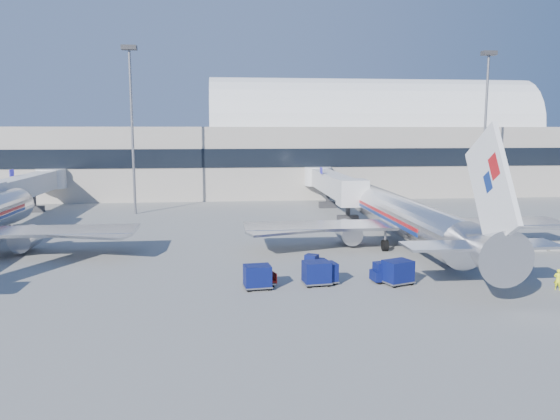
{
  "coord_description": "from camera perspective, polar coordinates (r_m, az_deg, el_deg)",
  "views": [
    {
      "loc": [
        -8.0,
        -46.22,
        11.49
      ],
      "look_at": [
        -2.44,
        6.0,
        3.77
      ],
      "focal_mm": 35.0,
      "sensor_mm": 36.0,
      "label": 1
    }
  ],
  "objects": [
    {
      "name": "tug_lead",
      "position": [
        42.57,
        10.97,
        -6.47
      ],
      "size": [
        2.54,
        1.58,
        1.55
      ],
      "rotation": [
        0.0,
        0.0,
        0.17
      ],
      "color": "#0A114C",
      "rests_on": "ground"
    },
    {
      "name": "mast_west",
      "position": [
        77.23,
        -15.28,
        10.52
      ],
      "size": [
        2.0,
        1.2,
        22.6
      ],
      "color": "slate",
      "rests_on": "ground"
    },
    {
      "name": "jetbridge_near",
      "position": [
        78.95,
        5.35,
        2.83
      ],
      "size": [
        4.4,
        27.5,
        6.25
      ],
      "color": "silver",
      "rests_on": "ground"
    },
    {
      "name": "airliner_main",
      "position": [
        54.5,
        13.29,
        -0.9
      ],
      "size": [
        32.0,
        37.26,
        12.07
      ],
      "color": "silver",
      "rests_on": "ground"
    },
    {
      "name": "cart_train_a",
      "position": [
        41.38,
        4.7,
        -6.55
      ],
      "size": [
        2.07,
        1.73,
        1.62
      ],
      "rotation": [
        0.0,
        0.0,
        0.2
      ],
      "color": "#0A114C",
      "rests_on": "ground"
    },
    {
      "name": "mast_east",
      "position": [
        85.23,
        20.74,
        10.05
      ],
      "size": [
        2.0,
        1.2,
        22.6
      ],
      "color": "slate",
      "rests_on": "ground"
    },
    {
      "name": "cart_solo_far",
      "position": [
        48.35,
        23.03,
        -4.96
      ],
      "size": [
        2.13,
        1.75,
        1.7
      ],
      "rotation": [
        0.0,
        0.0,
        -0.16
      ],
      "color": "#0A114C",
      "rests_on": "ground"
    },
    {
      "name": "barrier_mid",
      "position": [
        57.49,
        24.75,
        -3.49
      ],
      "size": [
        3.0,
        0.55,
        0.9
      ],
      "primitive_type": "cube",
      "color": "#9E9E96",
      "rests_on": "ground"
    },
    {
      "name": "ground",
      "position": [
        48.29,
        3.65,
        -5.42
      ],
      "size": [
        260.0,
        260.0,
        0.0
      ],
      "primitive_type": "plane",
      "color": "gray",
      "rests_on": "ground"
    },
    {
      "name": "ramp_worker",
      "position": [
        44.54,
        27.06,
        -6.49
      ],
      "size": [
        0.67,
        0.65,
        1.56
      ],
      "primitive_type": "imported",
      "rotation": [
        0.0,
        0.0,
        2.45
      ],
      "color": "#E0EE19",
      "rests_on": "ground"
    },
    {
      "name": "cart_train_b",
      "position": [
        40.96,
        3.84,
        -6.55
      ],
      "size": [
        2.21,
        1.78,
        1.8
      ],
      "rotation": [
        0.0,
        0.0,
        0.11
      ],
      "color": "#0A114C",
      "rests_on": "ground"
    },
    {
      "name": "barrier_near",
      "position": [
        55.88,
        21.84,
        -3.64
      ],
      "size": [
        3.0,
        0.55,
        0.9
      ],
      "primitive_type": "cube",
      "color": "#9E9E96",
      "rests_on": "ground"
    },
    {
      "name": "cart_solo_near",
      "position": [
        41.98,
        12.21,
        -6.32
      ],
      "size": [
        2.53,
        2.24,
        1.85
      ],
      "rotation": [
        0.0,
        0.0,
        0.36
      ],
      "color": "#0A114C",
      "rests_on": "ground"
    },
    {
      "name": "jetbridge_mid",
      "position": [
        81.78,
        -24.91,
        2.28
      ],
      "size": [
        4.4,
        27.5,
        6.25
      ],
      "color": "silver",
      "rests_on": "ground"
    },
    {
      "name": "cart_open_red",
      "position": [
        40.5,
        -1.98,
        -7.55
      ],
      "size": [
        2.36,
        1.96,
        0.54
      ],
      "rotation": [
        0.0,
        0.0,
        0.3
      ],
      "color": "slate",
      "rests_on": "ground"
    },
    {
      "name": "tug_left",
      "position": [
        45.14,
        3.5,
        -5.54
      ],
      "size": [
        2.12,
        2.46,
        1.44
      ],
      "rotation": [
        0.0,
        0.0,
        1.0
      ],
      "color": "#0A114C",
      "rests_on": "ground"
    },
    {
      "name": "terminal",
      "position": [
        102.41,
        -9.26,
        6.03
      ],
      "size": [
        170.0,
        28.15,
        21.0
      ],
      "color": "#B2AA9E",
      "rests_on": "ground"
    },
    {
      "name": "tug_right",
      "position": [
        48.96,
        18.24,
        -4.85
      ],
      "size": [
        2.44,
        2.17,
        1.44
      ],
      "rotation": [
        0.0,
        0.0,
        -0.61
      ],
      "color": "#0A114C",
      "rests_on": "ground"
    },
    {
      "name": "cart_train_c",
      "position": [
        39.95,
        -2.37,
        -6.94
      ],
      "size": [
        2.17,
        1.76,
        1.77
      ],
      "rotation": [
        0.0,
        0.0,
        0.12
      ],
      "color": "#0A114C",
      "rests_on": "ground"
    }
  ]
}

